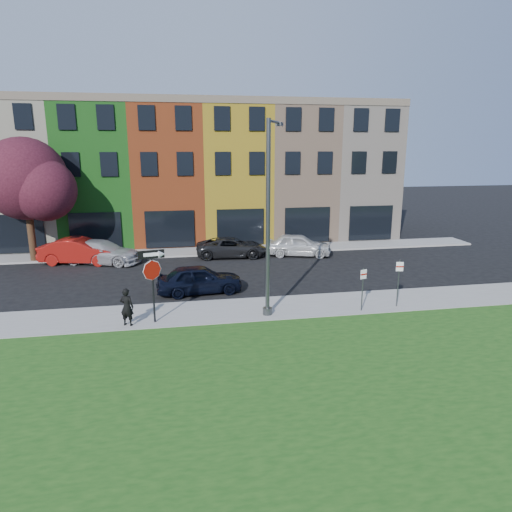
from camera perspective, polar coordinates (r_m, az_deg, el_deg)
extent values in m
plane|color=black|center=(18.15, 5.57, -9.89)|extent=(120.00, 120.00, 0.00)
cube|color=gray|center=(21.36, 8.59, -6.12)|extent=(40.00, 3.00, 0.12)
cube|color=gray|center=(31.85, -6.99, 0.56)|extent=(40.00, 2.40, 0.12)
cube|color=beige|center=(38.67, -26.07, 9.01)|extent=(5.00, 10.00, 10.00)
cube|color=#267B21|center=(37.64, -18.64, 9.58)|extent=(5.00, 10.00, 10.00)
cube|color=#B0441D|center=(37.25, -10.91, 10.01)|extent=(5.00, 10.00, 10.00)
cube|color=yellow|center=(37.54, -3.14, 10.26)|extent=(5.00, 10.00, 10.00)
cube|color=tan|center=(38.48, 4.39, 10.32)|extent=(5.00, 10.00, 10.00)
cube|color=#B0A295|center=(40.03, 11.45, 10.22)|extent=(5.00, 10.00, 10.00)
cube|color=black|center=(32.70, -6.31, 3.50)|extent=(30.00, 0.12, 2.60)
cylinder|color=black|center=(19.03, -12.74, -3.88)|extent=(0.08, 0.08, 2.97)
cylinder|color=silver|center=(18.81, -12.86, -1.74)|extent=(0.83, 0.21, 0.85)
cylinder|color=maroon|center=(18.78, -12.86, -1.76)|extent=(0.79, 0.19, 0.81)
cube|color=black|center=(18.65, -12.97, 0.20)|extent=(1.04, 0.26, 0.34)
cube|color=silver|center=(18.62, -12.97, 0.18)|extent=(0.65, 0.16, 0.14)
imported|color=black|center=(19.19, -15.84, -6.14)|extent=(0.83, 0.78, 1.57)
imported|color=black|center=(23.00, -7.10, -2.88)|extent=(2.37, 4.50, 1.44)
imported|color=maroon|center=(30.54, -21.13, 0.59)|extent=(3.69, 5.57, 1.61)
imported|color=#A1A1A6|center=(30.18, -18.79, 0.49)|extent=(5.29, 6.32, 1.45)
imported|color=black|center=(30.28, -3.06, 1.10)|extent=(2.90, 5.02, 1.30)
imported|color=silver|center=(30.64, 5.30, 1.40)|extent=(4.04, 5.30, 1.49)
cylinder|color=#424547|center=(18.82, 1.51, 4.39)|extent=(0.18, 0.18, 8.16)
cylinder|color=#424547|center=(19.84, 1.44, -6.88)|extent=(0.40, 0.40, 0.30)
cylinder|color=#424547|center=(19.57, 2.26, 16.43)|extent=(0.94, 1.87, 0.12)
cube|color=#424547|center=(20.65, 2.93, 16.14)|extent=(0.46, 0.60, 0.16)
cylinder|color=#424547|center=(20.56, 13.16, -4.09)|extent=(0.05, 0.05, 1.94)
cube|color=silver|center=(20.34, 13.30, -2.24)|extent=(0.31, 0.11, 0.42)
cube|color=maroon|center=(20.32, 13.32, -2.25)|extent=(0.31, 0.10, 0.06)
cylinder|color=#424547|center=(21.46, 17.34, -3.28)|extent=(0.05, 0.05, 2.18)
cube|color=silver|center=(21.22, 17.53, -1.27)|extent=(0.32, 0.08, 0.42)
cube|color=maroon|center=(21.21, 17.56, -1.28)|extent=(0.32, 0.08, 0.06)
cylinder|color=black|center=(31.94, -26.27, 2.47)|extent=(0.44, 0.44, 3.37)
sphere|color=black|center=(31.54, -26.93, 8.61)|extent=(5.02, 5.02, 5.02)
sphere|color=black|center=(30.53, -24.93, 7.51)|extent=(3.76, 3.76, 3.76)
sphere|color=black|center=(32.74, -28.32, 7.70)|extent=(3.51, 3.51, 3.51)
sphere|color=black|center=(31.91, -26.42, 10.29)|extent=(3.01, 3.01, 3.01)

